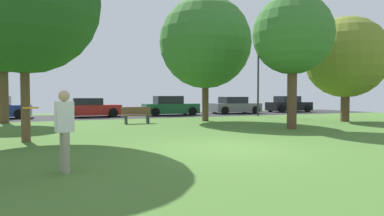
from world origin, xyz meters
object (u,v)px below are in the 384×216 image
(frisbee_disc, at_px, (31,108))
(parked_car_green, at_px, (170,107))
(maple_tree_near, at_px, (3,39))
(person_catcher, at_px, (65,128))
(parked_car_red, at_px, (90,108))
(oak_tree_center, at_px, (205,43))
(parked_car_black, at_px, (289,105))
(park_bench, at_px, (137,115))
(oak_tree_left, at_px, (293,35))
(oak_tree_right, at_px, (346,57))
(street_lamp_post, at_px, (258,86))
(parked_car_grey, at_px, (235,106))

(frisbee_disc, xyz_separation_m, parked_car_green, (8.40, 17.12, -0.62))
(maple_tree_near, height_order, person_catcher, maple_tree_near)
(parked_car_red, bearing_deg, oak_tree_center, -46.79)
(parked_car_green, bearing_deg, parked_car_black, 3.27)
(oak_tree_center, height_order, park_bench, oak_tree_center)
(oak_tree_left, height_order, parked_car_green, oak_tree_left)
(oak_tree_right, relative_size, oak_tree_left, 1.00)
(parked_car_black, height_order, street_lamp_post, street_lamp_post)
(parked_car_green, bearing_deg, parked_car_red, 177.69)
(maple_tree_near, xyz_separation_m, parked_car_green, (10.75, 3.48, -3.94))
(oak_tree_right, distance_m, maple_tree_near, 19.38)
(frisbee_disc, bearing_deg, parked_car_red, 81.88)
(park_bench, bearing_deg, oak_tree_right, 164.08)
(parked_car_red, height_order, parked_car_black, parked_car_black)
(oak_tree_right, relative_size, parked_car_black, 1.47)
(person_catcher, xyz_separation_m, park_bench, (3.79, 10.61, -0.43))
(frisbee_disc, relative_size, street_lamp_post, 0.08)
(maple_tree_near, xyz_separation_m, person_catcher, (2.93, -13.46, -3.72))
(frisbee_disc, distance_m, parked_car_grey, 22.61)
(person_catcher, bearing_deg, parked_car_red, -113.44)
(parked_car_red, height_order, street_lamp_post, street_lamp_post)
(maple_tree_near, height_order, parked_car_black, maple_tree_near)
(street_lamp_post, bearing_deg, parked_car_red, 162.44)
(frisbee_disc, bearing_deg, oak_tree_right, 25.02)
(parked_car_red, bearing_deg, oak_tree_right, -36.19)
(parked_car_black, relative_size, park_bench, 2.60)
(person_catcher, relative_size, street_lamp_post, 0.36)
(parked_car_grey, distance_m, park_bench, 12.01)
(parked_car_green, bearing_deg, maple_tree_near, -162.08)
(frisbee_disc, xyz_separation_m, parked_car_black, (20.25, 17.80, -0.63))
(parked_car_black, bearing_deg, maple_tree_near, -169.59)
(maple_tree_near, distance_m, frisbee_disc, 14.24)
(person_catcher, height_order, park_bench, person_catcher)
(oak_tree_left, relative_size, parked_car_grey, 1.44)
(parked_car_black, bearing_deg, parked_car_red, -178.59)
(park_bench, bearing_deg, parked_car_black, -156.19)
(oak_tree_center, distance_m, park_bench, 5.93)
(maple_tree_near, xyz_separation_m, parked_car_grey, (16.68, 3.84, -3.97))
(oak_tree_center, relative_size, street_lamp_post, 1.64)
(person_catcher, bearing_deg, oak_tree_center, -143.74)
(parked_car_green, xyz_separation_m, parked_car_grey, (5.93, 0.37, -0.03))
(parked_car_green, bearing_deg, oak_tree_left, -80.92)
(frisbee_disc, bearing_deg, parked_car_black, 41.30)
(parked_car_red, bearing_deg, maple_tree_near, -142.43)
(oak_tree_center, bearing_deg, parked_car_grey, 48.73)
(parked_car_green, bearing_deg, parked_car_grey, 3.55)
(maple_tree_near, bearing_deg, parked_car_green, 17.92)
(parked_car_grey, relative_size, street_lamp_post, 0.94)
(person_catcher, xyz_separation_m, parked_car_green, (7.82, 16.94, -0.22))
(parked_car_red, bearing_deg, street_lamp_post, -17.56)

